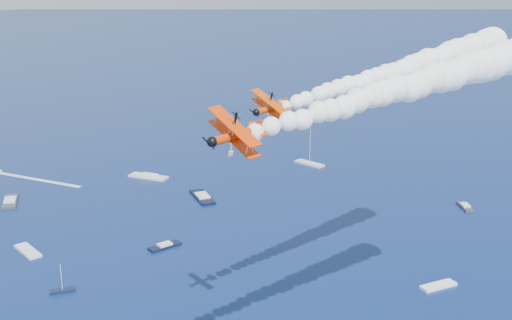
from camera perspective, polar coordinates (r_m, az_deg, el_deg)
biplane_lead at (r=111.53m, az=1.25°, el=4.33°), size 8.76×10.57×8.00m
biplane_trail at (r=84.67m, az=-1.64°, el=2.07°), size 9.60×11.62×9.05m
smoke_trail_lead at (r=135.97m, az=12.11°, el=7.36°), size 70.19×31.37×11.92m
smoke_trail_trail at (r=107.28m, az=13.39°, el=6.21°), size 69.87×24.07×11.92m
spectator_boats at (r=201.55m, az=-12.17°, el=-6.40°), size 215.89×184.13×0.70m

